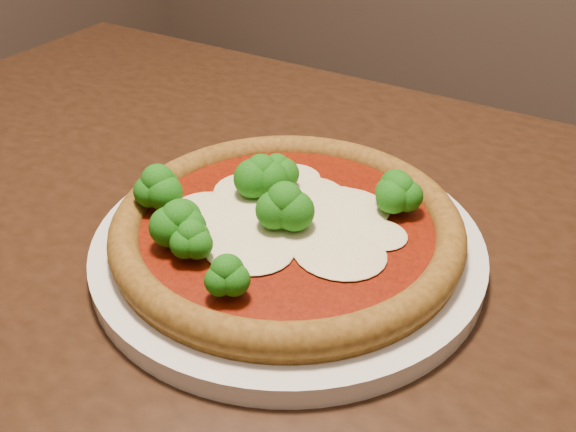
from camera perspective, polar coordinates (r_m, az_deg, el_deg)
The scene contains 3 objects.
dining_table at distance 0.63m, azimuth -3.81°, elevation -10.45°, with size 1.13×0.82×0.75m.
plate at distance 0.55m, azimuth 0.00°, elevation -2.69°, with size 0.33×0.33×0.02m, color silver.
pizza at distance 0.53m, azimuth -0.43°, elevation -0.49°, with size 0.29×0.29×0.06m.
Camera 1 is at (0.11, -0.33, 1.09)m, focal length 40.00 mm.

